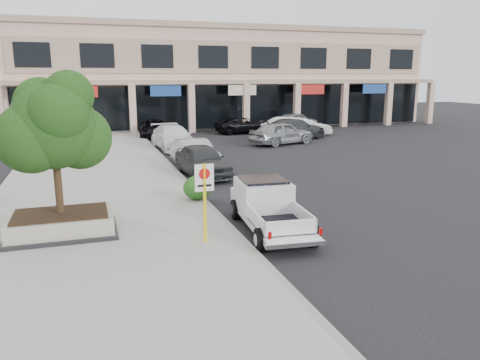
% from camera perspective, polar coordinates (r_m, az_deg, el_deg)
% --- Properties ---
extents(ground, '(120.00, 120.00, 0.00)m').
position_cam_1_polar(ground, '(15.09, 5.14, -6.25)').
color(ground, black).
rests_on(ground, ground).
extents(sidewalk, '(8.00, 52.00, 0.15)m').
position_cam_1_polar(sidewalk, '(19.69, -16.98, -2.02)').
color(sidewalk, gray).
rests_on(sidewalk, ground).
extents(curb, '(0.20, 52.00, 0.15)m').
position_cam_1_polar(curb, '(20.12, -5.69, -1.22)').
color(curb, gray).
rests_on(curb, ground).
extents(strip_mall, '(40.55, 12.43, 9.50)m').
position_cam_1_polar(strip_mall, '(48.98, -1.91, 12.49)').
color(strip_mall, tan).
rests_on(strip_mall, ground).
extents(planter, '(3.20, 2.20, 0.68)m').
position_cam_1_polar(planter, '(15.23, -20.92, -5.00)').
color(planter, black).
rests_on(planter, sidewalk).
extents(planter_tree, '(2.90, 2.55, 4.00)m').
position_cam_1_polar(planter_tree, '(14.80, -21.27, 6.13)').
color(planter_tree, '#312013').
rests_on(planter_tree, planter).
extents(no_parking_sign, '(0.55, 0.09, 2.30)m').
position_cam_1_polar(no_parking_sign, '(13.31, -4.34, -1.48)').
color(no_parking_sign, yellow).
rests_on(no_parking_sign, sidewalk).
extents(hedge, '(1.10, 0.99, 0.93)m').
position_cam_1_polar(hedge, '(18.20, -5.23, -0.93)').
color(hedge, '#1C4313').
rests_on(hedge, sidewalk).
extents(pickup_truck, '(2.23, 5.04, 1.54)m').
position_cam_1_polar(pickup_truck, '(14.85, 3.75, -3.42)').
color(pickup_truck, white).
rests_on(pickup_truck, ground).
extents(curb_car_a, '(2.29, 4.75, 1.56)m').
position_cam_1_polar(curb_car_a, '(23.09, -4.60, 2.40)').
color(curb_car_a, '#2E3134').
rests_on(curb_car_a, ground).
extents(curb_car_b, '(2.08, 4.58, 1.46)m').
position_cam_1_polar(curb_car_b, '(25.68, -5.51, 3.29)').
color(curb_car_b, '#9EA0A5').
rests_on(curb_car_b, ground).
extents(curb_car_c, '(2.58, 5.59, 1.58)m').
position_cam_1_polar(curb_car_c, '(31.87, -8.14, 5.15)').
color(curb_car_c, white).
rests_on(curb_car_c, ground).
extents(curb_car_d, '(2.96, 5.28, 1.40)m').
position_cam_1_polar(curb_car_d, '(38.65, -10.38, 6.23)').
color(curb_car_d, black).
rests_on(curb_car_d, ground).
extents(lot_car_a, '(5.30, 3.44, 1.68)m').
position_cam_1_polar(lot_car_a, '(33.89, 5.06, 5.76)').
color(lot_car_a, gray).
rests_on(lot_car_a, ground).
extents(lot_car_b, '(5.22, 3.43, 1.63)m').
position_cam_1_polar(lot_car_b, '(37.93, 6.16, 6.43)').
color(lot_car_b, white).
rests_on(lot_car_b, ground).
extents(lot_car_c, '(6.03, 4.06, 1.62)m').
position_cam_1_polar(lot_car_c, '(36.73, 6.66, 6.21)').
color(lot_car_c, '#303336').
rests_on(lot_car_c, ground).
extents(lot_car_d, '(5.04, 2.65, 1.35)m').
position_cam_1_polar(lot_car_d, '(40.47, 0.45, 6.69)').
color(lot_car_d, black).
rests_on(lot_car_d, ground).
extents(lot_car_e, '(5.03, 3.57, 1.59)m').
position_cam_1_polar(lot_car_e, '(43.45, 6.84, 7.17)').
color(lot_car_e, '#93959A').
rests_on(lot_car_e, ground).
extents(lot_car_f, '(4.53, 2.13, 1.44)m').
position_cam_1_polar(lot_car_f, '(39.11, 7.85, 6.42)').
color(lot_car_f, silver).
rests_on(lot_car_f, ground).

